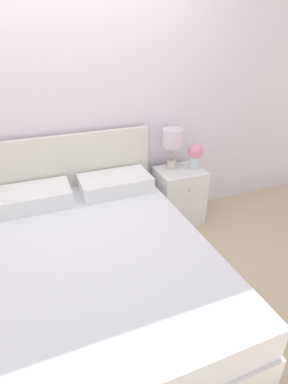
{
  "coord_description": "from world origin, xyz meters",
  "views": [
    {
      "loc": [
        -0.29,
        -2.59,
        1.78
      ],
      "look_at": [
        0.52,
        -0.54,
        0.61
      ],
      "focal_mm": 28.0,
      "sensor_mm": 36.0,
      "label": 1
    }
  ],
  "objects": [
    {
      "name": "wall_back",
      "position": [
        0.0,
        0.07,
        1.3
      ],
      "size": [
        8.0,
        0.06,
        2.6
      ],
      "color": "white",
      "rests_on": "ground_plane"
    },
    {
      "name": "bed",
      "position": [
        0.0,
        -0.91,
        0.28
      ],
      "size": [
        1.51,
        1.97,
        1.01
      ],
      "color": "white",
      "rests_on": "ground_plane"
    },
    {
      "name": "nightstand",
      "position": [
        1.04,
        -0.21,
        0.29
      ],
      "size": [
        0.45,
        0.4,
        0.59
      ],
      "color": "white",
      "rests_on": "ground_plane"
    },
    {
      "name": "table_lamp",
      "position": [
        0.98,
        -0.13,
        0.87
      ],
      "size": [
        0.19,
        0.19,
        0.4
      ],
      "color": "beige",
      "rests_on": "nightstand"
    },
    {
      "name": "flower_vase",
      "position": [
        1.19,
        -0.22,
        0.74
      ],
      "size": [
        0.15,
        0.15,
        0.25
      ],
      "color": "silver",
      "rests_on": "nightstand"
    },
    {
      "name": "ground_plane",
      "position": [
        0.0,
        0.0,
        0.0
      ],
      "size": [
        12.0,
        12.0,
        0.0
      ],
      "primitive_type": "plane",
      "color": "#CCB28E"
    }
  ]
}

